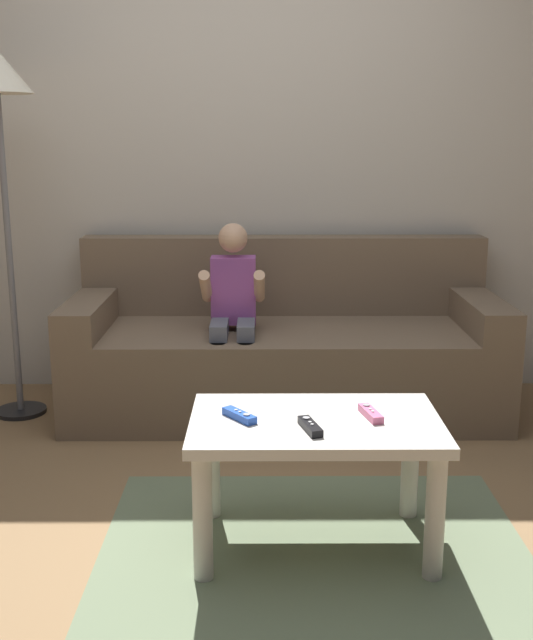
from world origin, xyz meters
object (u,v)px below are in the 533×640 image
game_remote_pink_near_edge (371,413)px  game_remote_blue_center (239,415)px  coffee_table (315,443)px  couch (285,351)px  person_seated_on_couch (233,310)px  game_remote_black_far_corner (310,426)px

game_remote_pink_near_edge → game_remote_blue_center: bearing=-177.7°
coffee_table → game_remote_pink_near_edge: bearing=5.0°
couch → person_seated_on_couch: person_seated_on_couch is taller
coffee_table → game_remote_black_far_corner: bearing=-103.2°
couch → game_remote_blue_center: 1.37m
couch → coffee_table: couch is taller
couch → coffee_table: (0.06, -1.35, 0.07)m
person_seated_on_couch → game_remote_blue_center: person_seated_on_couch is taller
game_remote_pink_near_edge → person_seated_on_couch: bearing=112.4°
coffee_table → game_remote_black_far_corner: (-0.02, -0.10, 0.09)m
game_remote_pink_near_edge → game_remote_blue_center: (-0.41, -0.02, 0.00)m
couch → game_remote_black_far_corner: bearing=-88.6°
game_remote_blue_center → person_seated_on_couch: bearing=93.0°
coffee_table → game_remote_black_far_corner: size_ratio=5.47×
couch → game_remote_pink_near_edge: 1.36m
couch → coffee_table: size_ratio=2.57×
person_seated_on_couch → coffee_table: bearing=-75.6°
person_seated_on_couch → game_remote_blue_center: size_ratio=6.92×
person_seated_on_couch → game_remote_pink_near_edge: (0.48, -1.16, -0.08)m
game_remote_black_far_corner → game_remote_blue_center: bearing=155.9°
coffee_table → game_remote_blue_center: size_ratio=5.96×
couch → game_remote_black_far_corner: (0.04, -1.44, 0.16)m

